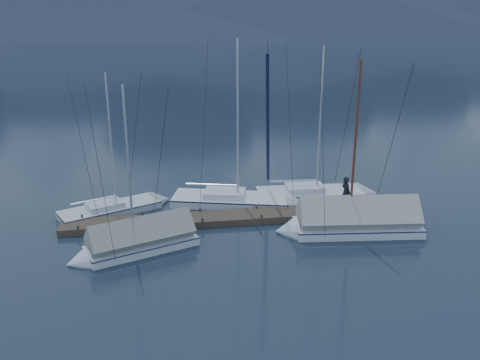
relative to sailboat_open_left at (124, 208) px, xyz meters
name	(u,v)px	position (x,y,z in m)	size (l,w,h in m)	color
ground	(246,236)	(6.03, -4.39, -0.14)	(1000.00, 1000.00, 0.00)	black
dock	(240,218)	(6.03, -2.39, -0.03)	(18.00, 1.50, 0.54)	#382D23
mooring_posts	(230,214)	(5.53, -2.39, 0.21)	(15.12, 1.52, 0.35)	#382D23
sailboat_open_left	(124,208)	(0.00, 0.00, 0.00)	(6.32, 4.22, 8.17)	silver
sailboat_open_mid	(247,202)	(6.77, -0.27, 0.03)	(7.79, 4.00, 9.92)	silver
sailboat_open_right	(325,194)	(11.47, 0.29, 0.02)	(7.23, 3.07, 9.43)	silver
sailboat_covered_near	(346,223)	(10.94, -4.65, 0.32)	(7.28, 3.12, 9.21)	silver
sailboat_covered_far	(132,244)	(0.66, -5.27, 0.26)	(6.09, 3.76, 8.21)	silver
person	(346,192)	(11.73, -2.29, 1.05)	(0.62, 0.41, 1.71)	black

